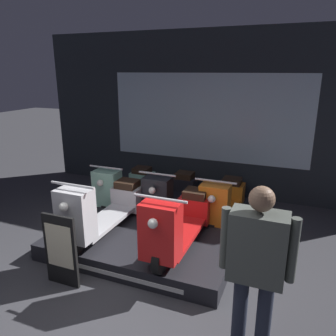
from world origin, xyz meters
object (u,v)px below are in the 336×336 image
Objects in this scene: scooter_display_left at (103,208)px; scooter_backrow_2 at (223,201)px; scooter_display_right at (179,222)px; price_sign_board at (61,250)px; scooter_backrow_1 at (171,194)px; scooter_backrow_0 at (125,187)px; person_right_browsing at (256,260)px.

scooter_display_left is 2.02m from scooter_backrow_2.
scooter_display_right is 1.98× the size of price_sign_board.
scooter_backrow_1 reaches higher than price_sign_board.
scooter_backrow_2 is at bearing 0.00° from scooter_backrow_1.
scooter_display_left is 1.00× the size of scooter_display_right.
scooter_backrow_0 is at bearing 107.65° from scooter_display_left.
scooter_display_left and scooter_display_right have the same top height.
scooter_backrow_0 is 1.98× the size of price_sign_board.
scooter_display_left reaches higher than scooter_backrow_0.
scooter_backrow_2 is 1.98× the size of price_sign_board.
person_right_browsing reaches higher than scooter_backrow_0.
person_right_browsing is (1.76, -2.56, 0.59)m from scooter_backrow_1.
person_right_browsing reaches higher than scooter_display_left.
scooter_display_right is at bearing -100.16° from scooter_backrow_2.
scooter_display_left is at bearing 153.41° from person_right_browsing.
price_sign_board is at bearing -119.71° from scooter_backrow_2.
price_sign_board is at bearing -139.32° from scooter_display_right.
scooter_backrow_2 is (0.93, 0.00, 0.00)m from scooter_backrow_1.
person_right_browsing is at bearing -55.50° from scooter_backrow_1.
scooter_backrow_1 is 0.93m from scooter_backrow_2.
person_right_browsing is (1.09, -1.11, 0.36)m from scooter_display_right.
price_sign_board is at bearing -100.39° from scooter_backrow_1.
person_right_browsing reaches higher than scooter_backrow_2.
person_right_browsing is at bearing -45.67° from scooter_display_right.
price_sign_board is (-1.37, -2.40, 0.10)m from scooter_backrow_2.
scooter_display_right is 1.48m from scooter_backrow_2.
scooter_backrow_1 is 2.44m from price_sign_board.
scooter_display_left is 1.98× the size of price_sign_board.
scooter_backrow_1 is at bearing 72.00° from scooter_display_left.
scooter_display_left is 1.00× the size of scooter_backrow_2.
scooter_backrow_0 is at bearing 136.40° from person_right_browsing.
scooter_display_right is (1.14, 0.00, 0.00)m from scooter_display_left.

